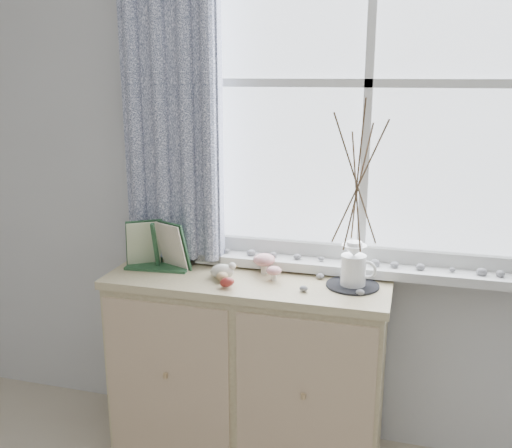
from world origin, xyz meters
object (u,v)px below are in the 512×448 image
object	(u,v)px
botanical_book	(154,246)
twig_pitcher	(357,180)
sideboard	(248,368)
toadstool_cluster	(267,263)

from	to	relation	value
botanical_book	twig_pitcher	size ratio (longest dim) A/B	0.42
botanical_book	sideboard	bearing A→B (deg)	-1.13
toadstool_cluster	twig_pitcher	size ratio (longest dim) A/B	0.20
botanical_book	twig_pitcher	distance (m)	0.92
botanical_book	toadstool_cluster	distance (m)	0.50
twig_pitcher	sideboard	bearing A→B (deg)	-165.93
toadstool_cluster	twig_pitcher	distance (m)	0.54
sideboard	botanical_book	size ratio (longest dim) A/B	3.71
sideboard	twig_pitcher	distance (m)	0.97
toadstool_cluster	twig_pitcher	bearing A→B (deg)	-5.31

